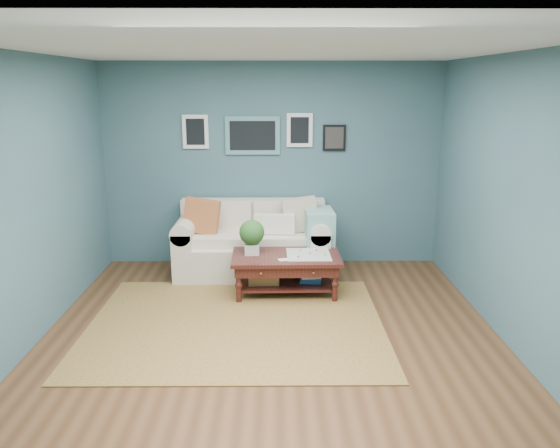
{
  "coord_description": "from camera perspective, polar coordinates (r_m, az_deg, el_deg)",
  "views": [
    {
      "loc": [
        0.05,
        -4.78,
        2.41
      ],
      "look_at": [
        0.09,
        1.0,
        0.92
      ],
      "focal_mm": 35.0,
      "sensor_mm": 36.0,
      "label": 1
    }
  ],
  "objects": [
    {
      "name": "loveseat",
      "position": [
        7.09,
        -2.19,
        -1.88
      ],
      "size": [
        2.01,
        0.91,
        1.03
      ],
      "color": "beige",
      "rests_on": "ground"
    },
    {
      "name": "room_shell",
      "position": [
        4.95,
        -1.05,
        2.16
      ],
      "size": [
        5.0,
        5.02,
        2.7
      ],
      "color": "brown",
      "rests_on": "ground"
    },
    {
      "name": "area_rug",
      "position": [
        5.75,
        -4.61,
        -10.33
      ],
      "size": [
        3.02,
        2.41,
        0.01
      ],
      "primitive_type": "cube",
      "color": "brown",
      "rests_on": "ground"
    },
    {
      "name": "coffee_table",
      "position": [
        6.41,
        0.03,
        -3.93
      ],
      "size": [
        1.27,
        0.76,
        0.88
      ],
      "rotation": [
        0.0,
        0.0,
        0.02
      ],
      "color": "black",
      "rests_on": "ground"
    }
  ]
}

